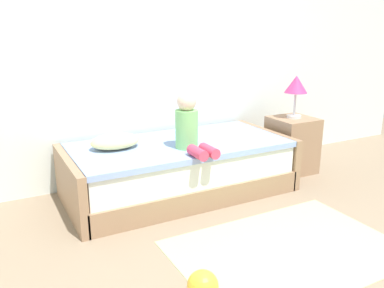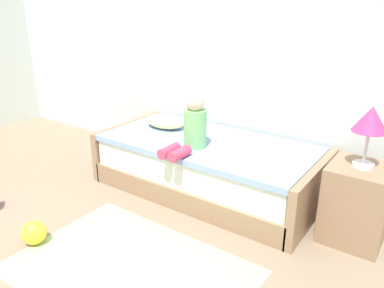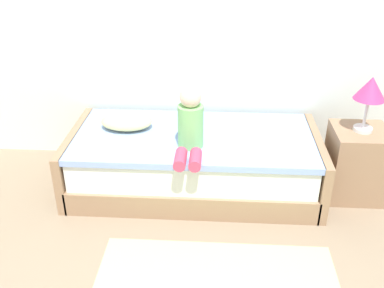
{
  "view_description": "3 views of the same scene",
  "coord_description": "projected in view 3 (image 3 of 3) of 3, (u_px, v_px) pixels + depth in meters",
  "views": [
    {
      "loc": [
        -1.58,
        -1.21,
        1.53
      ],
      "look_at": [
        -0.01,
        1.75,
        0.55
      ],
      "focal_mm": 37.4,
      "sensor_mm": 36.0,
      "label": 1
    },
    {
      "loc": [
        1.75,
        -0.74,
        1.71
      ],
      "look_at": [
        -0.01,
        1.75,
        0.55
      ],
      "focal_mm": 34.94,
      "sensor_mm": 36.0,
      "label": 2
    },
    {
      "loc": [
        0.18,
        -1.25,
        2.16
      ],
      "look_at": [
        -0.01,
        1.75,
        0.55
      ],
      "focal_mm": 41.15,
      "sensor_mm": 36.0,
      "label": 3
    }
  ],
  "objects": [
    {
      "name": "bed",
      "position": [
        194.0,
        161.0,
        3.78
      ],
      "size": [
        2.11,
        1.0,
        0.5
      ],
      "color": "#997556",
      "rests_on": "ground"
    },
    {
      "name": "child_figure",
      "position": [
        190.0,
        125.0,
        3.36
      ],
      "size": [
        0.2,
        0.51,
        0.5
      ],
      "color": "#7FC672",
      "rests_on": "bed"
    },
    {
      "name": "wall_rear",
      "position": [
        200.0,
        4.0,
        3.74
      ],
      "size": [
        7.2,
        0.1,
        2.9
      ],
      "primitive_type": "cube",
      "color": "silver",
      "rests_on": "ground"
    },
    {
      "name": "nightstand",
      "position": [
        356.0,
        163.0,
        3.65
      ],
      "size": [
        0.44,
        0.44,
        0.6
      ],
      "primitive_type": "cube",
      "color": "#997556",
      "rests_on": "ground"
    },
    {
      "name": "table_lamp",
      "position": [
        370.0,
        91.0,
        3.35
      ],
      "size": [
        0.24,
        0.24,
        0.45
      ],
      "color": "silver",
      "rests_on": "nightstand"
    },
    {
      "name": "pillow",
      "position": [
        127.0,
        121.0,
        3.75
      ],
      "size": [
        0.44,
        0.3,
        0.13
      ],
      "primitive_type": "ellipsoid",
      "color": "#F2E58C",
      "rests_on": "bed"
    }
  ]
}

